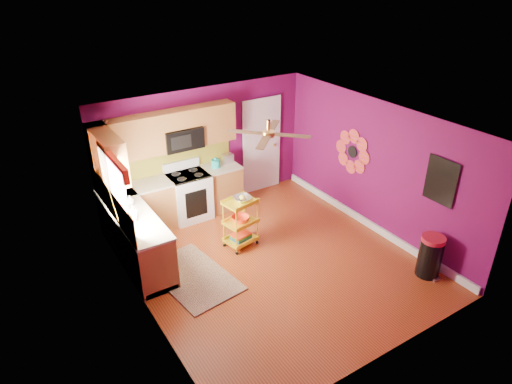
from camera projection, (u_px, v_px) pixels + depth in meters
ground at (273, 261)px, 7.90m from camera, size 5.00×5.00×0.00m
room_envelope at (276, 176)px, 7.16m from camera, size 4.54×5.04×2.52m
lower_cabinets at (158, 216)px, 8.42m from camera, size 2.81×2.31×0.94m
electric_range at (189, 195)px, 9.04m from camera, size 0.76×0.66×1.13m
upper_cabinetry at (149, 140)px, 8.11m from camera, size 2.80×2.30×1.26m
left_window at (114, 179)px, 6.83m from camera, size 0.08×1.35×1.08m
panel_door at (261, 146)px, 9.92m from camera, size 0.95×0.11×2.15m
right_wall_art at (390, 164)px, 8.04m from camera, size 0.04×2.74×1.04m
ceiling_fan at (268, 133)px, 6.99m from camera, size 1.01×1.01×0.26m
shag_rug at (193, 277)px, 7.51m from camera, size 1.22×1.77×0.02m
rolling_cart at (241, 220)px, 8.12m from camera, size 0.63×0.51×1.02m
trash_can at (430, 256)px, 7.42m from camera, size 0.41×0.43×0.73m
teal_kettle at (216, 163)px, 9.11m from camera, size 0.18×0.18×0.21m
toaster at (228, 158)px, 9.32m from camera, size 0.22×0.15×0.18m
soap_bottle_a at (133, 212)px, 7.35m from camera, size 0.09×0.10×0.21m
soap_bottle_b at (130, 200)px, 7.72m from camera, size 0.14×0.14×0.18m
counter_dish at (115, 195)px, 8.02m from camera, size 0.26×0.26×0.06m
counter_cup at (134, 218)px, 7.27m from camera, size 0.12×0.12×0.09m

